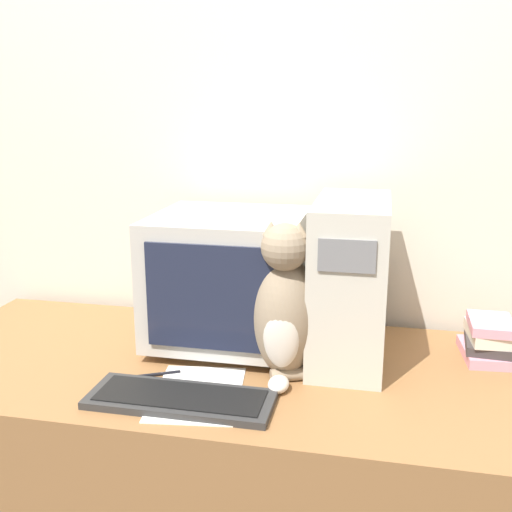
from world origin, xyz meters
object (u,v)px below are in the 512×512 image
Objects in this scene: book_stack at (490,340)px; pen at (155,375)px; keyboard at (181,399)px; cat at (286,310)px; crt_monitor at (229,278)px; computer_tower at (350,280)px.

book_stack is 0.92m from pen.
keyboard is 0.16m from pen.
keyboard is 1.07× the size of cat.
keyboard is (-0.02, -0.38, -0.19)m from crt_monitor.
crt_monitor is 0.43m from keyboard.
crt_monitor is 0.27m from cat.
crt_monitor is 1.03× the size of cat.
pen is (-0.33, -0.08, -0.18)m from cat.
crt_monitor is at bearing 62.76° from pen.
pen is (-0.11, 0.12, -0.01)m from keyboard.
crt_monitor is 0.35m from pen.
crt_monitor is 2.15× the size of book_stack.
keyboard is 0.34m from cat.
computer_tower is (0.35, -0.02, 0.02)m from crt_monitor.
computer_tower reaches higher than crt_monitor.
keyboard is 0.87m from book_stack.
cat is 2.09× the size of book_stack.
book_stack is at bearing 9.59° from computer_tower.
computer_tower is at bearing -170.41° from book_stack.
pen is at bearing -166.29° from cat.
pen is (-0.48, -0.24, -0.22)m from computer_tower.
keyboard is (-0.37, -0.36, -0.21)m from computer_tower.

